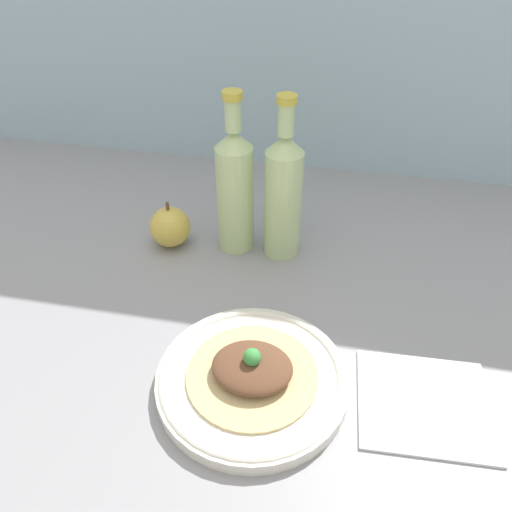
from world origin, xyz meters
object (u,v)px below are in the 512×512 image
Objects in this scene: cider_bottle_left at (235,189)px; apple at (170,227)px; plated_food at (252,369)px; cider_bottle_right at (283,194)px; plate at (252,379)px.

cider_bottle_left reaches higher than apple.
apple is (-20.72, 28.02, 0.43)cm from plated_food.
plated_food is 31.16cm from cider_bottle_right.
plate is 0.90× the size of cider_bottle_right.
cider_bottle_right is (8.18, 0.00, 0.00)cm from cider_bottle_left.
apple reaches higher than plate.
cider_bottle_left is at bearing 9.56° from apple.
plated_food is at bearing -88.27° from cider_bottle_right.
apple is at bearing -174.35° from cider_bottle_right.
plated_food is 32.45cm from cider_bottle_left.
plate is 1.46× the size of plated_food.
cider_bottle_right is at bearing 91.73° from plate.
plated_food is 0.61× the size of cider_bottle_right.
apple is (-19.82, -1.96, -8.03)cm from cider_bottle_right.
cider_bottle_left and cider_bottle_right have the same top height.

